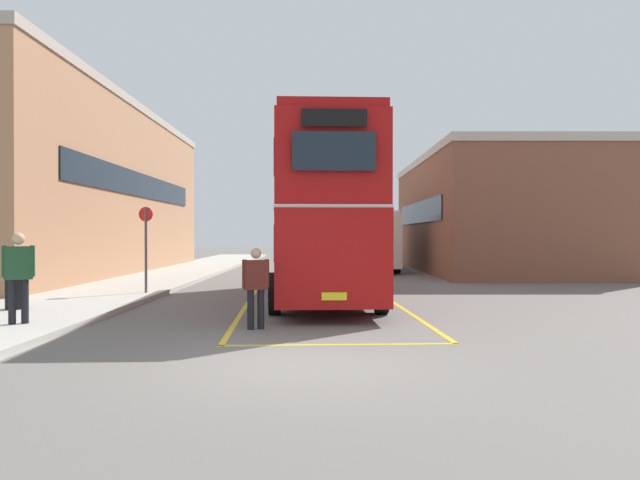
{
  "coord_description": "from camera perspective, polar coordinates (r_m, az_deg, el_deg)",
  "views": [
    {
      "loc": [
        0.31,
        -8.96,
        1.89
      ],
      "look_at": [
        0.4,
        12.83,
        1.7
      ],
      "focal_mm": 34.53,
      "sensor_mm": 36.0,
      "label": 1
    }
  ],
  "objects": [
    {
      "name": "ground_plane",
      "position": [
        23.44,
        -0.99,
        -4.13
      ],
      "size": [
        135.6,
        135.6,
        0.0
      ],
      "primitive_type": "plane",
      "color": "#66605B"
    },
    {
      "name": "double_decker_bus",
      "position": [
        17.83,
        -0.11,
        2.5
      ],
      "size": [
        3.17,
        10.66,
        4.75
      ],
      "color": "black",
      "rests_on": "ground"
    },
    {
      "name": "depot_building_right",
      "position": [
        33.58,
        15.9,
        2.3
      ],
      "size": [
        8.39,
        16.65,
        5.91
      ],
      "color": "brown",
      "rests_on": "ground"
    },
    {
      "name": "brick_building_left",
      "position": [
        31.18,
        -21.57,
        4.37
      ],
      "size": [
        5.94,
        24.3,
        8.02
      ],
      "color": "#AD7A56",
      "rests_on": "ground"
    },
    {
      "name": "single_deck_bus",
      "position": [
        32.47,
        4.05,
        0.04
      ],
      "size": [
        3.0,
        8.18,
        3.02
      ],
      "color": "black",
      "rests_on": "ground"
    },
    {
      "name": "bay_marking_yellow",
      "position": [
        15.98,
        0.06,
        -6.28
      ],
      "size": [
        4.77,
        12.75,
        0.01
      ],
      "color": "gold",
      "rests_on": "ground"
    },
    {
      "name": "sidewalk_left",
      "position": [
        26.71,
        -15.03,
        -3.43
      ],
      "size": [
        4.0,
        57.6,
        0.14
      ],
      "primitive_type": "cube",
      "color": "#B2ADA3",
      "rests_on": "ground"
    },
    {
      "name": "litter_bin",
      "position": [
        16.18,
        -26.64,
        -4.25
      ],
      "size": [
        0.46,
        0.46,
        0.85
      ],
      "color": "black",
      "rests_on": "sidewalk_left"
    },
    {
      "name": "bus_stop_sign",
      "position": [
        19.3,
        -16.06,
        -0.08
      ],
      "size": [
        0.44,
        0.1,
        2.59
      ],
      "color": "#4C4C51",
      "rests_on": "sidewalk_left"
    },
    {
      "name": "pedestrian_waiting_near",
      "position": [
        13.44,
        -26.39,
        -2.56
      ],
      "size": [
        0.55,
        0.44,
        1.79
      ],
      "color": "black",
      "rests_on": "sidewalk_left"
    },
    {
      "name": "pedestrian_boarding",
      "position": [
        12.37,
        -6.2,
        -3.95
      ],
      "size": [
        0.53,
        0.35,
        1.63
      ],
      "color": "black",
      "rests_on": "ground"
    }
  ]
}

